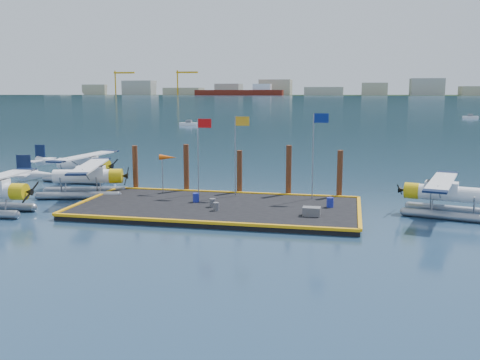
% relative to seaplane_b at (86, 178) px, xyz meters
% --- Properties ---
extents(ground, '(4000.00, 4000.00, 0.00)m').
position_rel_seaplane_b_xyz_m(ground, '(11.79, -2.96, -1.51)').
color(ground, '#192F4B').
rests_on(ground, ground).
extents(dock, '(20.00, 10.00, 0.40)m').
position_rel_seaplane_b_xyz_m(dock, '(11.79, -2.96, -1.31)').
color(dock, black).
rests_on(dock, ground).
extents(dock_bumpers, '(20.25, 10.25, 0.18)m').
position_rel_seaplane_b_xyz_m(dock_bumpers, '(11.79, -2.96, -1.02)').
color(dock_bumpers, '#E89F0D').
rests_on(dock_bumpers, dock).
extents(far_backdrop, '(3050.00, 2050.00, 810.00)m').
position_rel_seaplane_b_xyz_m(far_backdrop, '(251.70, 1734.56, 7.94)').
color(far_backdrop, black).
rests_on(far_backdrop, ground).
extents(seaplane_b, '(9.02, 9.73, 3.46)m').
position_rel_seaplane_b_xyz_m(seaplane_b, '(0.00, 0.00, 0.00)').
color(seaplane_b, gray).
rests_on(seaplane_b, ground).
extents(seaplane_c, '(8.63, 9.52, 3.37)m').
position_rel_seaplane_b_xyz_m(seaplane_c, '(-3.82, 6.55, -0.04)').
color(seaplane_c, gray).
rests_on(seaplane_c, ground).
extents(seaplane_d, '(8.63, 9.33, 3.31)m').
position_rel_seaplane_b_xyz_m(seaplane_d, '(27.65, -1.35, -0.06)').
color(seaplane_d, gray).
rests_on(seaplane_d, ground).
extents(drum_0, '(0.47, 0.47, 0.66)m').
position_rel_seaplane_b_xyz_m(drum_0, '(9.95, -2.11, -0.77)').
color(drum_0, '#1B2597').
rests_on(drum_0, dock).
extents(drum_1, '(0.40, 0.40, 0.56)m').
position_rel_seaplane_b_xyz_m(drum_1, '(12.12, -4.55, -0.82)').
color(drum_1, '#57575C').
rests_on(drum_1, dock).
extents(drum_3, '(0.42, 0.42, 0.59)m').
position_rel_seaplane_b_xyz_m(drum_3, '(11.57, -3.48, -0.81)').
color(drum_3, '#57575C').
rests_on(drum_3, dock).
extents(drum_4, '(0.49, 0.49, 0.69)m').
position_rel_seaplane_b_xyz_m(drum_4, '(19.76, -1.86, -0.76)').
color(drum_4, '#1B2597').
rests_on(drum_4, dock).
extents(crate, '(1.16, 0.77, 0.58)m').
position_rel_seaplane_b_xyz_m(crate, '(18.67, -4.77, -0.82)').
color(crate, '#57575C').
rests_on(crate, dock).
extents(flagpole_red, '(1.14, 0.08, 6.00)m').
position_rel_seaplane_b_xyz_m(flagpole_red, '(9.50, 0.84, 2.89)').
color(flagpole_red, gray).
rests_on(flagpole_red, dock).
extents(flagpole_yellow, '(1.14, 0.08, 6.20)m').
position_rel_seaplane_b_xyz_m(flagpole_yellow, '(12.49, 0.84, 3.01)').
color(flagpole_yellow, gray).
rests_on(flagpole_yellow, dock).
extents(flagpole_blue, '(1.14, 0.08, 6.50)m').
position_rel_seaplane_b_xyz_m(flagpole_blue, '(18.49, 0.84, 3.18)').
color(flagpole_blue, gray).
rests_on(flagpole_blue, dock).
extents(windsock, '(1.40, 0.44, 3.12)m').
position_rel_seaplane_b_xyz_m(windsock, '(6.77, 0.84, 1.72)').
color(windsock, gray).
rests_on(windsock, dock).
extents(piling_0, '(0.44, 0.44, 4.00)m').
position_rel_seaplane_b_xyz_m(piling_0, '(3.29, 2.44, 0.49)').
color(piling_0, '#462714').
rests_on(piling_0, ground).
extents(piling_1, '(0.44, 0.44, 4.20)m').
position_rel_seaplane_b_xyz_m(piling_1, '(7.79, 2.44, 0.59)').
color(piling_1, '#462714').
rests_on(piling_1, ground).
extents(piling_2, '(0.44, 0.44, 3.80)m').
position_rel_seaplane_b_xyz_m(piling_2, '(12.29, 2.44, 0.39)').
color(piling_2, '#462714').
rests_on(piling_2, ground).
extents(piling_3, '(0.44, 0.44, 4.30)m').
position_rel_seaplane_b_xyz_m(piling_3, '(16.29, 2.44, 0.64)').
color(piling_3, '#462714').
rests_on(piling_3, ground).
extents(piling_4, '(0.44, 0.44, 4.00)m').
position_rel_seaplane_b_xyz_m(piling_4, '(20.29, 2.44, 0.49)').
color(piling_4, '#462714').
rests_on(piling_4, ground).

